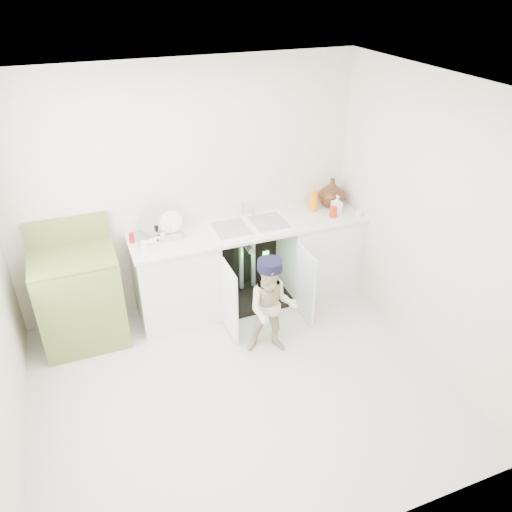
# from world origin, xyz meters

# --- Properties ---
(ground) EXTENTS (3.50, 3.50, 0.00)m
(ground) POSITION_xyz_m (0.00, 0.00, 0.00)
(ground) COLOR #BEB5A7
(ground) RESTS_ON ground
(room_shell) EXTENTS (6.00, 5.50, 1.26)m
(room_shell) POSITION_xyz_m (0.00, 0.00, 1.25)
(room_shell) COLOR silver
(room_shell) RESTS_ON ground
(counter_run) EXTENTS (2.44, 1.02, 1.21)m
(counter_run) POSITION_xyz_m (0.58, 1.21, 0.47)
(counter_run) COLOR white
(counter_run) RESTS_ON ground
(avocado_stove) EXTENTS (0.75, 0.65, 1.17)m
(avocado_stove) POSITION_xyz_m (-1.18, 1.18, 0.48)
(avocado_stove) COLOR olive
(avocado_stove) RESTS_ON ground
(repair_worker) EXTENTS (0.56, 0.77, 0.98)m
(repair_worker) POSITION_xyz_m (0.44, 0.35, 0.49)
(repair_worker) COLOR beige
(repair_worker) RESTS_ON ground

